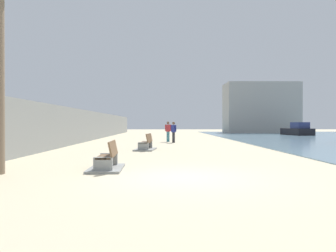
{
  "coord_description": "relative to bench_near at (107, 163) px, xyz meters",
  "views": [
    {
      "loc": [
        -0.52,
        -9.43,
        1.57
      ],
      "look_at": [
        -0.15,
        15.88,
        1.38
      ],
      "focal_mm": 34.83,
      "sensor_mm": 36.0,
      "label": 1
    }
  ],
  "objects": [
    {
      "name": "bench_near",
      "position": [
        0.0,
        0.0,
        0.0
      ],
      "size": [
        1.16,
        2.13,
        0.98
      ],
      "color": "gray",
      "rests_on": "ground"
    },
    {
      "name": "boat_far_left",
      "position": [
        19.87,
        32.04,
        0.44
      ],
      "size": [
        2.89,
        5.11,
        1.71
      ],
      "color": "black",
      "rests_on": "water_bay"
    },
    {
      "name": "seawall",
      "position": [
        -5.06,
        16.31,
        1.12
      ],
      "size": [
        0.8,
        64.0,
        2.72
      ],
      "primitive_type": "cube",
      "color": "gray",
      "rests_on": "ground"
    },
    {
      "name": "person_standing",
      "position": [
        2.33,
        16.77,
        0.79
      ],
      "size": [
        0.53,
        0.24,
        1.75
      ],
      "color": "teal",
      "rests_on": "ground"
    },
    {
      "name": "harbor_building",
      "position": [
        18.55,
        44.31,
        3.98
      ],
      "size": [
        12.0,
        6.0,
        8.42
      ],
      "primitive_type": "cube",
      "color": "#9E9E99",
      "rests_on": "ground"
    },
    {
      "name": "ground_plane",
      "position": [
        2.44,
        16.31,
        -0.23
      ],
      "size": [
        120.0,
        120.0,
        0.0
      ],
      "primitive_type": "plane",
      "color": "beige"
    },
    {
      "name": "bench_far",
      "position": [
        0.88,
        8.16,
        0.0
      ],
      "size": [
        1.34,
        2.22,
        0.98
      ],
      "color": "gray",
      "rests_on": "ground"
    },
    {
      "name": "person_walking",
      "position": [
        2.77,
        15.59,
        0.77
      ],
      "size": [
        0.44,
        0.35,
        1.72
      ],
      "color": "#333338",
      "rests_on": "ground"
    }
  ]
}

